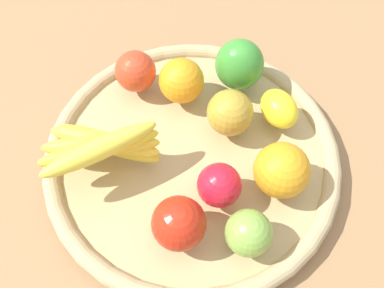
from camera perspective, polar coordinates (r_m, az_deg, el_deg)
name	(u,v)px	position (r m, az deg, el deg)	size (l,w,h in m)	color
ground_plane	(192,162)	(0.71, 0.00, -2.47)	(2.40, 2.40, 0.00)	#966F48
basket	(192,157)	(0.69, 0.00, -1.70)	(0.48, 0.48, 0.04)	tan
banana_bunch	(102,145)	(0.64, -12.00, -0.15)	(0.15, 0.18, 0.09)	yellow
apple_3	(179,223)	(0.58, -1.79, -10.64)	(0.08, 0.08, 0.08)	red
lemon_0	(279,109)	(0.70, 11.66, 4.68)	(0.07, 0.05, 0.05)	yellow
apple_2	(249,233)	(0.59, 7.65, -11.79)	(0.07, 0.07, 0.07)	#7DAA42
orange_1	(181,81)	(0.70, -1.45, 8.52)	(0.08, 0.08, 0.08)	orange
orange_0	(282,170)	(0.62, 11.98, -3.49)	(0.08, 0.08, 0.08)	orange
apple_1	(230,113)	(0.67, 5.14, 4.23)	(0.07, 0.07, 0.07)	#B18E2C
apple_0	(219,185)	(0.61, 3.70, -5.56)	(0.07, 0.07, 0.07)	red
bell_pepper	(239,65)	(0.72, 6.41, 10.57)	(0.08, 0.08, 0.09)	#3A8D30
apple_4	(136,71)	(0.73, -7.62, 9.69)	(0.07, 0.07, 0.07)	red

